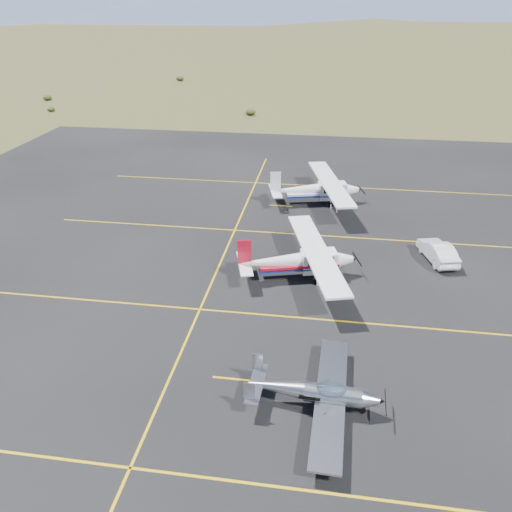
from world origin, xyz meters
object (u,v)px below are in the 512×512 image
(aircraft_low_wing, at_px, (317,393))
(sedan, at_px, (438,251))
(aircraft_cessna, at_px, (298,260))
(aircraft_plain, at_px, (316,189))

(aircraft_low_wing, distance_m, sedan, 16.79)
(aircraft_low_wing, relative_size, aircraft_cessna, 0.72)
(aircraft_low_wing, xyz_separation_m, aircraft_cessna, (-1.63, 11.29, 0.42))
(aircraft_plain, distance_m, sedan, 12.68)
(aircraft_low_wing, height_order, aircraft_plain, aircraft_plain)
(aircraft_low_wing, bearing_deg, sedan, 65.45)
(aircraft_low_wing, height_order, aircraft_cessna, aircraft_cessna)
(sedan, bearing_deg, aircraft_low_wing, 48.71)
(aircraft_cessna, bearing_deg, aircraft_low_wing, -97.23)
(aircraft_cessna, distance_m, sedan, 9.95)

